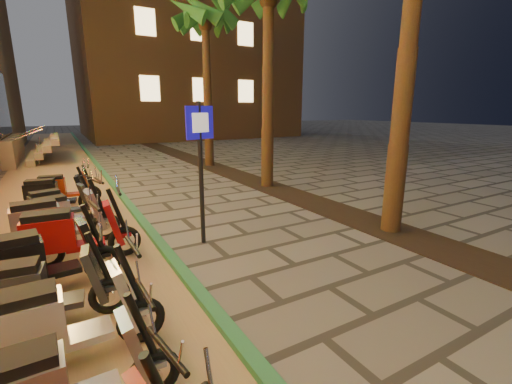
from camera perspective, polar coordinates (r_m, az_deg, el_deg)
ground at (r=4.29m, az=11.12°, el=-22.68°), size 120.00×120.00×0.00m
parking_strip at (r=12.80m, az=-30.49°, el=0.38°), size 3.40×60.00×0.01m
green_curb at (r=12.87m, az=-22.98°, el=1.47°), size 0.18×60.00×0.10m
planting_strip at (r=9.94m, az=7.96°, el=-1.15°), size 1.20×40.00×0.02m
apartment_block at (r=37.71m, az=-13.06°, el=28.67°), size 18.00×16.06×25.00m
palm_d at (r=16.09m, az=-8.46°, el=25.78°), size 2.97×3.02×7.16m
pedestrian_sign at (r=6.38m, az=-9.23°, el=6.26°), size 0.57×0.19×2.66m
scooter_5 at (r=4.03m, az=-30.57°, el=-18.29°), size 1.69×0.59×1.19m
scooter_6 at (r=4.82m, az=-32.70°, el=-13.70°), size 1.59×0.61×1.12m
scooter_7 at (r=5.59m, az=-32.73°, el=-9.59°), size 1.73×0.67×1.21m
scooter_8 at (r=6.38m, az=-28.75°, el=-6.23°), size 1.77×0.62×1.24m
scooter_9 at (r=7.19m, az=-30.60°, el=-4.28°), size 1.80×0.68×1.26m
scooter_10 at (r=8.14m, az=-29.32°, el=-2.89°), size 1.48×0.70×1.05m
scooter_11 at (r=8.83m, az=-30.12°, el=-1.81°), size 1.48×0.72×1.05m
scooter_12 at (r=9.77m, az=-30.71°, el=-0.29°), size 1.63×0.67×1.14m
scooter_13 at (r=10.55m, az=-29.63°, el=0.57°), size 1.52×0.58×1.07m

